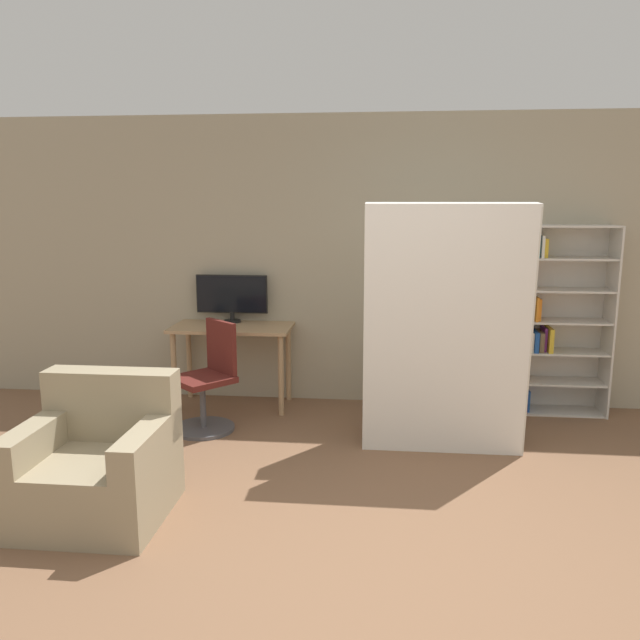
% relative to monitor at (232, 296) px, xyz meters
% --- Properties ---
extents(ground_plane, '(16.00, 16.00, 0.00)m').
position_rel_monitor_xyz_m(ground_plane, '(1.39, -2.92, -1.03)').
color(ground_plane, brown).
extents(wall_back, '(8.00, 0.06, 2.70)m').
position_rel_monitor_xyz_m(wall_back, '(1.39, 0.13, 0.32)').
color(wall_back, tan).
rests_on(wall_back, ground).
extents(desk, '(1.11, 0.57, 0.77)m').
position_rel_monitor_xyz_m(desk, '(0.04, -0.19, -0.38)').
color(desk, tan).
rests_on(desk, ground).
extents(monitor, '(0.69, 0.16, 0.45)m').
position_rel_monitor_xyz_m(monitor, '(0.00, 0.00, 0.00)').
color(monitor, black).
rests_on(monitor, desk).
extents(office_chair, '(0.62, 0.62, 0.92)m').
position_rel_monitor_xyz_m(office_chair, '(-0.03, -0.81, -0.66)').
color(office_chair, '#4C4C51').
rests_on(office_chair, ground).
extents(bookshelf, '(0.90, 0.33, 1.71)m').
position_rel_monitor_xyz_m(bookshelf, '(2.90, -0.03, -0.18)').
color(bookshelf, beige).
rests_on(bookshelf, ground).
extents(mattress_near, '(1.23, 0.30, 1.91)m').
position_rel_monitor_xyz_m(mattress_near, '(1.91, -1.11, -0.08)').
color(mattress_near, silver).
rests_on(mattress_near, ground).
extents(mattress_far, '(1.23, 0.27, 1.91)m').
position_rel_monitor_xyz_m(mattress_far, '(1.91, -0.80, -0.08)').
color(mattress_far, silver).
rests_on(mattress_far, ground).
extents(armchair, '(0.85, 0.80, 0.85)m').
position_rel_monitor_xyz_m(armchair, '(-0.29, -2.30, -0.71)').
color(armchair, gray).
rests_on(armchair, ground).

